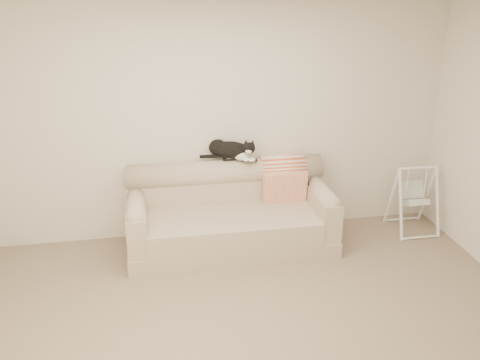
# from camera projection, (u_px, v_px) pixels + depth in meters

# --- Properties ---
(ground_plane) EXTENTS (5.00, 5.00, 0.00)m
(ground_plane) POSITION_uv_depth(u_px,v_px,m) (260.00, 336.00, 4.45)
(ground_plane) COLOR #72634C
(ground_plane) RESTS_ON ground
(room_shell) EXTENTS (5.04, 4.04, 2.60)m
(room_shell) POSITION_uv_depth(u_px,v_px,m) (263.00, 164.00, 3.89)
(room_shell) COLOR beige
(room_shell) RESTS_ON ground
(sofa) EXTENTS (2.20, 0.93, 0.90)m
(sofa) POSITION_uv_depth(u_px,v_px,m) (230.00, 215.00, 5.80)
(sofa) COLOR tan
(sofa) RESTS_ON ground
(remote_a) EXTENTS (0.18, 0.06, 0.03)m
(remote_a) POSITION_uv_depth(u_px,v_px,m) (231.00, 159.00, 5.83)
(remote_a) COLOR black
(remote_a) RESTS_ON sofa
(remote_b) EXTENTS (0.18, 0.08, 0.02)m
(remote_b) POSITION_uv_depth(u_px,v_px,m) (249.00, 160.00, 5.81)
(remote_b) COLOR black
(remote_b) RESTS_ON sofa
(tuxedo_cat) EXTENTS (0.61, 0.42, 0.24)m
(tuxedo_cat) POSITION_uv_depth(u_px,v_px,m) (231.00, 150.00, 5.81)
(tuxedo_cat) COLOR black
(tuxedo_cat) RESTS_ON sofa
(throw_blanket) EXTENTS (0.49, 0.38, 0.58)m
(throw_blanket) POSITION_uv_depth(u_px,v_px,m) (282.00, 172.00, 5.97)
(throw_blanket) COLOR #D04A21
(throw_blanket) RESTS_ON sofa
(baby_swing) EXTENTS (0.48, 0.51, 0.79)m
(baby_swing) POSITION_uv_depth(u_px,v_px,m) (414.00, 198.00, 6.13)
(baby_swing) COLOR white
(baby_swing) RESTS_ON ground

